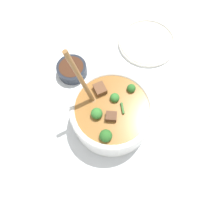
# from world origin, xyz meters

# --- Properties ---
(ground_plane) EXTENTS (4.00, 4.00, 0.00)m
(ground_plane) POSITION_xyz_m (0.00, 0.00, 0.00)
(ground_plane) COLOR silver
(stew_bowl) EXTENTS (0.24, 0.24, 0.29)m
(stew_bowl) POSITION_xyz_m (-0.00, -0.00, 0.06)
(stew_bowl) COLOR white
(stew_bowl) RESTS_ON ground_plane
(condiment_bowl) EXTENTS (0.10, 0.10, 0.04)m
(condiment_bowl) POSITION_xyz_m (-0.21, -0.07, 0.02)
(condiment_bowl) COLOR #232833
(condiment_bowl) RESTS_ON ground_plane
(empty_plate) EXTENTS (0.21, 0.21, 0.02)m
(empty_plate) POSITION_xyz_m (-0.24, 0.22, 0.01)
(empty_plate) COLOR silver
(empty_plate) RESTS_ON ground_plane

